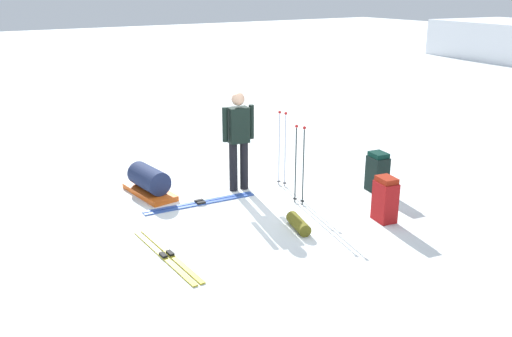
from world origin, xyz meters
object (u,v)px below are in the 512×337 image
backpack_large_dark (377,172)px  backpack_bright (385,200)px  ski_poles_planted_far (282,145)px  skier_standing (238,136)px  gear_sled (149,182)px  sleeping_mat_rolled (298,224)px  ski_poles_planted_near (300,161)px  ski_pair_far (200,203)px  ski_pair_near (167,255)px

backpack_large_dark → backpack_bright: (0.97, -0.80, 0.00)m
backpack_bright → ski_poles_planted_far: size_ratio=0.52×
skier_standing → gear_sled: (-0.61, -1.39, -0.73)m
backpack_large_dark → sleeping_mat_rolled: 2.16m
backpack_large_dark → ski_poles_planted_near: bearing=-100.4°
skier_standing → sleeping_mat_rolled: (1.87, -0.12, -0.86)m
backpack_large_dark → gear_sled: 3.87m
skier_standing → backpack_large_dark: 2.45m
ski_poles_planted_far → ski_pair_far: bearing=-90.6°
backpack_bright → gear_sled: (-2.92, -2.54, -0.11)m
backpack_bright → gear_sled: backpack_bright is taller
ski_pair_far → ski_poles_planted_far: bearing=89.4°
skier_standing → ski_pair_near: (1.61, -2.07, -0.94)m
ski_poles_planted_near → gear_sled: size_ratio=1.10×
ski_pair_near → skier_standing: bearing=127.8°
ski_pair_near → ski_poles_planted_near: 2.71m
ski_poles_planted_far → ski_pair_near: bearing=-63.9°
ski_pair_near → backpack_large_dark: 4.04m
backpack_bright → sleeping_mat_rolled: size_ratio=1.26×
ski_poles_planted_far → gear_sled: (-0.84, -2.13, -0.52)m
backpack_bright → gear_sled: 3.88m
sleeping_mat_rolled → gear_sled: bearing=-152.9°
ski_pair_far → ski_poles_planted_near: size_ratio=1.46×
backpack_bright → ski_poles_planted_near: bearing=-151.9°
backpack_bright → gear_sled: size_ratio=0.58×
skier_standing → ski_pair_near: bearing=-52.2°
ski_poles_planted_near → backpack_large_dark: bearing=79.6°
backpack_large_dark → ski_poles_planted_far: size_ratio=0.52×
ski_pair_near → backpack_large_dark: (-0.27, 4.02, 0.33)m
ski_pair_near → ski_poles_planted_far: size_ratio=1.34×
ski_pair_far → gear_sled: gear_sled is taller
ski_poles_planted_near → sleeping_mat_rolled: size_ratio=2.37×
backpack_bright → ski_poles_planted_far: (-2.08, -0.41, 0.40)m
ski_pair_near → backpack_large_dark: backpack_large_dark is taller
backpack_bright → ski_poles_planted_near: ski_poles_planted_near is taller
ski_poles_planted_far → sleeping_mat_rolled: 1.96m
ski_poles_planted_far → sleeping_mat_rolled: ski_poles_planted_far is taller
skier_standing → backpack_bright: (2.31, 1.15, -0.62)m
backpack_large_dark → backpack_bright: 1.26m
gear_sled → sleeping_mat_rolled: gear_sled is taller
ski_pair_near → gear_sled: gear_sled is taller
sleeping_mat_rolled → ski_pair_far: bearing=-155.7°
ski_pair_near → ski_pair_far: same height
sleeping_mat_rolled → backpack_bright: bearing=70.9°
ski_pair_near → backpack_bright: 3.31m
backpack_bright → ski_poles_planted_far: bearing=-168.9°
ski_poles_planted_far → gear_sled: size_ratio=1.13×
backpack_bright → ski_poles_planted_near: (-1.24, -0.66, 0.38)m
skier_standing → ski_poles_planted_near: bearing=24.4°
backpack_bright → ski_pair_far: bearing=-136.1°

